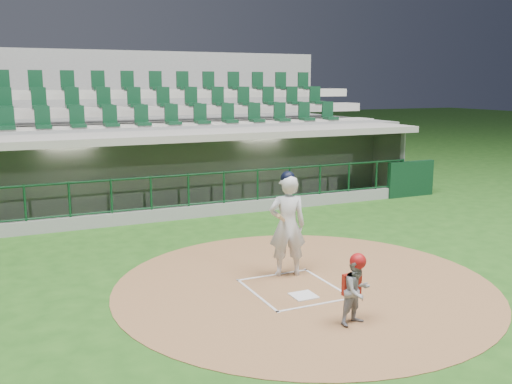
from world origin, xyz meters
TOP-DOWN VIEW (x-y plane):
  - ground at (0.00, 0.00)m, footprint 120.00×120.00m
  - dirt_circle at (0.30, -0.20)m, footprint 7.20×7.20m
  - home_plate at (0.00, -0.70)m, footprint 0.43×0.43m
  - batter_box_chalk at (0.00, -0.30)m, footprint 1.55×1.80m
  - dugout_structure at (0.09, 7.81)m, footprint 16.40×3.70m
  - seating_deck at (0.00, 10.91)m, footprint 17.00×6.72m
  - batter at (0.26, 0.46)m, footprint 0.96×0.98m
  - catcher at (0.18, -2.08)m, footprint 0.60×0.51m

SIDE VIEW (x-z plane):
  - ground at x=0.00m, z-range 0.00..0.00m
  - dirt_circle at x=0.30m, z-range 0.00..0.01m
  - batter_box_chalk at x=0.00m, z-range 0.01..0.02m
  - home_plate at x=0.00m, z-range 0.01..0.03m
  - catcher at x=0.18m, z-range 0.01..1.17m
  - dugout_structure at x=0.09m, z-range -0.53..2.47m
  - batter at x=0.26m, z-range 0.00..2.10m
  - seating_deck at x=0.00m, z-range -1.15..4.00m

